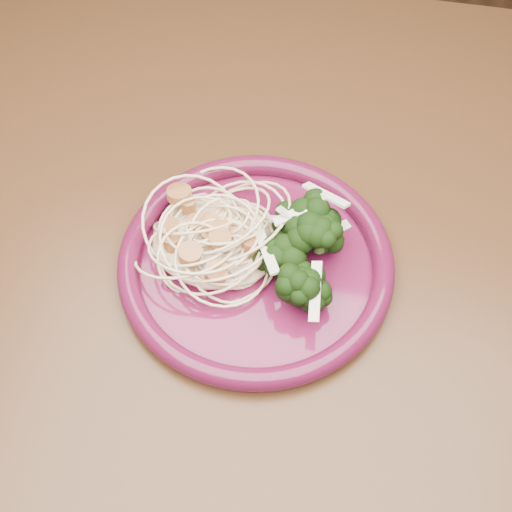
{
  "coord_description": "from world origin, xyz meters",
  "views": [
    {
      "loc": [
        -0.01,
        -0.37,
        1.29
      ],
      "look_at": [
        -0.08,
        -0.02,
        0.77
      ],
      "focal_mm": 50.0,
      "sensor_mm": 36.0,
      "label": 1
    }
  ],
  "objects": [
    {
      "name": "scallop_cluster",
      "position": [
        -0.12,
        -0.01,
        0.8
      ],
      "size": [
        0.14,
        0.14,
        0.04
      ],
      "primitive_type": null,
      "rotation": [
        0.0,
        0.0,
        -0.37
      ],
      "color": "#AF733C",
      "rests_on": "spaghetti_pile"
    },
    {
      "name": "onion_garnish",
      "position": [
        -0.03,
        -0.04,
        0.81
      ],
      "size": [
        0.08,
        0.1,
        0.05
      ],
      "primitive_type": null,
      "rotation": [
        0.0,
        0.0,
        -0.37
      ],
      "color": "beige",
      "rests_on": "broccoli_pile"
    },
    {
      "name": "dining_table",
      "position": [
        0.0,
        0.0,
        0.65
      ],
      "size": [
        1.2,
        0.8,
        0.75
      ],
      "color": "#472814",
      "rests_on": "ground"
    },
    {
      "name": "dinner_plate",
      "position": [
        -0.08,
        -0.02,
        0.76
      ],
      "size": [
        0.32,
        0.32,
        0.02
      ],
      "rotation": [
        0.0,
        0.0,
        -0.37
      ],
      "color": "#55102D",
      "rests_on": "dining_table"
    },
    {
      "name": "spaghetti_pile",
      "position": [
        -0.12,
        -0.01,
        0.77
      ],
      "size": [
        0.15,
        0.14,
        0.03
      ],
      "primitive_type": "ellipsoid",
      "rotation": [
        0.0,
        0.0,
        -0.37
      ],
      "color": "beige",
      "rests_on": "dinner_plate"
    },
    {
      "name": "broccoli_pile",
      "position": [
        -0.03,
        -0.04,
        0.78
      ],
      "size": [
        0.12,
        0.15,
        0.04
      ],
      "primitive_type": "ellipsoid",
      "rotation": [
        0.0,
        0.0,
        -0.37
      ],
      "color": "black",
      "rests_on": "dinner_plate"
    }
  ]
}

